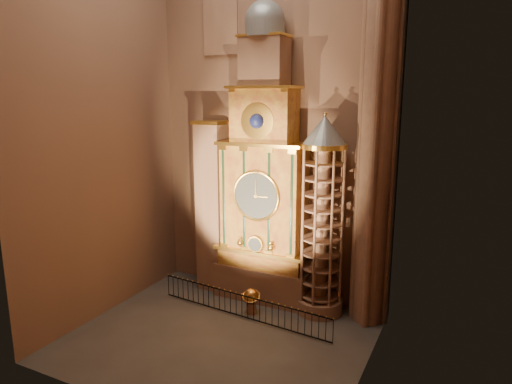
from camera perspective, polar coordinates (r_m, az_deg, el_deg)
The scene contains 11 objects.
floor at distance 23.61m, azimuth -4.46°, elevation -17.56°, with size 14.00×14.00×0.00m, color #383330.
wall_back at distance 25.87m, azimuth 2.03°, elevation 10.60°, with size 22.00×22.00×0.00m, color #865D48.
wall_left at distance 24.89m, azimuth -19.11°, elevation 9.90°, with size 22.00×22.00×0.00m, color #865D48.
wall_right at distance 17.96m, azimuth 14.82°, elevation 9.57°, with size 22.00×22.00×0.00m, color #865D48.
astronomical_clock at distance 25.41m, azimuth 1.00°, elevation 0.76°, with size 5.60×2.41×16.70m.
portrait_tower at distance 27.35m, azimuth -5.46°, elevation -1.76°, with size 1.80×1.60×10.20m.
stair_turret at distance 24.25m, azimuth 8.23°, elevation -3.34°, with size 2.50×2.50×10.80m.
gothic_pier at distance 23.04m, azimuth 15.15°, elevation 10.02°, with size 2.04×2.04×22.00m.
stained_glass_window at distance 27.68m, azimuth -4.49°, elevation 22.10°, with size 2.20×0.14×5.20m.
celestial_globe at distance 25.34m, azimuth -0.61°, elevation -13.21°, with size 1.12×1.08×1.41m.
iron_railing at distance 24.91m, azimuth -1.78°, elevation -14.07°, with size 10.26×0.99×1.27m.
Camera 1 is at (10.61, -17.59, 11.66)m, focal length 32.00 mm.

